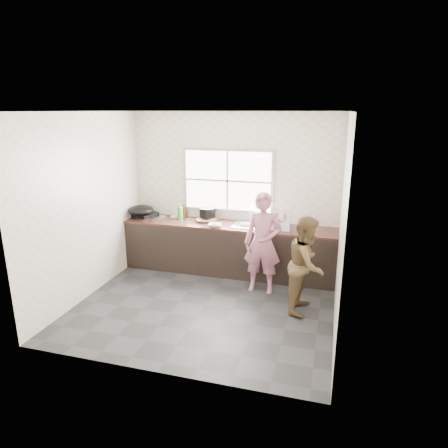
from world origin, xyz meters
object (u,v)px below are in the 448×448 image
(glass_jar, at_px, (177,214))
(bowl_mince, at_px, (215,225))
(bottle_brown_tall, at_px, (183,212))
(cutting_board, at_px, (207,220))
(dish_rack, at_px, (277,220))
(pot_lid_left, at_px, (159,217))
(plate_food, at_px, (176,216))
(pot_lid_right, at_px, (184,219))
(bowl_held, at_px, (245,224))
(bottle_green, at_px, (180,211))
(woman, at_px, (263,246))
(bottle_brown_short, at_px, (207,214))
(burner, at_px, (144,214))
(person_side, at_px, (306,264))
(black_pot, at_px, (207,213))
(wok, at_px, (141,210))
(bowl_crabs, at_px, (282,227))

(glass_jar, bearing_deg, bowl_mince, -27.09)
(bottle_brown_tall, bearing_deg, cutting_board, -15.45)
(dish_rack, xyz_separation_m, pot_lid_left, (-2.15, 0.18, -0.15))
(plate_food, xyz_separation_m, bottle_brown_tall, (0.13, 0.02, 0.09))
(pot_lid_right, bearing_deg, bowl_held, -4.36)
(bottle_green, xyz_separation_m, dish_rack, (1.76, -0.20, 0.02))
(woman, distance_m, cutting_board, 1.31)
(bowl_mince, distance_m, bottle_brown_short, 0.53)
(cutting_board, relative_size, bottle_green, 1.38)
(bowl_mince, distance_m, plate_food, 0.96)
(bowl_mince, bearing_deg, plate_food, 153.85)
(bottle_brown_short, distance_m, burner, 1.17)
(person_side, height_order, bottle_brown_short, person_side)
(cutting_board, xyz_separation_m, black_pot, (-0.03, 0.13, 0.08))
(woman, height_order, glass_jar, woman)
(cutting_board, relative_size, dish_rack, 0.93)
(dish_rack, bearing_deg, wok, 177.85)
(person_side, xyz_separation_m, cutting_board, (-1.81, 1.12, 0.20))
(black_pot, xyz_separation_m, pot_lid_right, (-0.37, -0.16, -0.10))
(bowl_mince, relative_size, plate_food, 1.04)
(cutting_board, relative_size, plate_food, 1.86)
(plate_food, bearing_deg, bowl_mince, -26.15)
(bottle_green, relative_size, glass_jar, 2.73)
(black_pot, distance_m, pot_lid_left, 0.88)
(bottle_brown_short, bearing_deg, burner, -174.29)
(bowl_mince, height_order, bowl_crabs, bowl_crabs)
(woman, distance_m, person_side, 0.83)
(pot_lid_right, bearing_deg, bottle_green, 155.32)
(cutting_board, height_order, dish_rack, dish_rack)
(bowl_crabs, height_order, pot_lid_left, bowl_crabs)
(glass_jar, relative_size, burner, 0.27)
(bottle_brown_tall, bearing_deg, black_pot, 0.00)
(wok, bearing_deg, person_side, -18.13)
(bowl_mince, bearing_deg, bowl_crabs, 9.84)
(bowl_held, xyz_separation_m, pot_lid_right, (-1.12, 0.09, -0.03))
(cutting_board, height_order, bottle_brown_tall, bottle_brown_tall)
(person_side, distance_m, plate_food, 2.73)
(pot_lid_left, bearing_deg, person_side, -22.26)
(plate_food, distance_m, wok, 0.63)
(bowl_held, relative_size, bottle_brown_tall, 1.04)
(cutting_board, height_order, wok, wok)
(cutting_board, xyz_separation_m, plate_food, (-0.62, 0.12, -0.01))
(dish_rack, bearing_deg, black_pot, 164.90)
(bowl_crabs, bearing_deg, person_side, -63.83)
(woman, xyz_separation_m, bowl_mince, (-0.87, 0.37, 0.16))
(bottle_green, height_order, pot_lid_right, bottle_green)
(pot_lid_left, bearing_deg, black_pot, 9.55)
(cutting_board, bearing_deg, person_side, -31.76)
(wok, bearing_deg, bowl_held, 0.91)
(bowl_mince, distance_m, dish_rack, 1.02)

